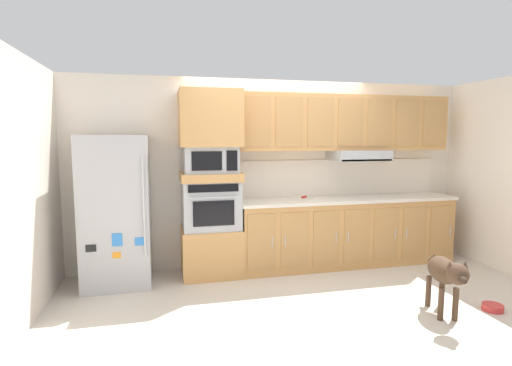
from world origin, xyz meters
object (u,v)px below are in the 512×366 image
(built_in_oven, at_px, (211,204))
(screwdriver, at_px, (305,197))
(dog, at_px, (446,273))
(dog_food_bowl, at_px, (493,307))
(microwave, at_px, (210,160))
(refrigerator, at_px, (116,211))

(built_in_oven, xyz_separation_m, screwdriver, (1.28, 0.11, 0.03))
(dog, relative_size, dog_food_bowl, 4.03)
(microwave, distance_m, dog, 2.87)
(refrigerator, height_order, dog_food_bowl, refrigerator)
(built_in_oven, bearing_deg, dog, -39.89)
(built_in_oven, relative_size, dog, 0.87)
(refrigerator, relative_size, microwave, 2.73)
(dog, bearing_deg, dog_food_bowl, 105.97)
(screwdriver, distance_m, dog_food_bowl, 2.44)
(built_in_oven, xyz_separation_m, dog, (2.06, -1.72, -0.47))
(built_in_oven, xyz_separation_m, microwave, (0.00, -0.00, 0.56))
(built_in_oven, xyz_separation_m, dog_food_bowl, (2.62, -1.73, -0.87))
(screwdriver, bearing_deg, dog, -67.11)
(refrigerator, distance_m, microwave, 1.26)
(screwdriver, relative_size, dog, 0.21)
(microwave, relative_size, dog, 0.80)
(built_in_oven, distance_m, microwave, 0.56)
(microwave, relative_size, dog_food_bowl, 3.22)
(built_in_oven, distance_m, dog_food_bowl, 3.26)
(screwdriver, height_order, dog, screwdriver)
(refrigerator, height_order, dog, refrigerator)
(dog, bearing_deg, refrigerator, -100.76)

